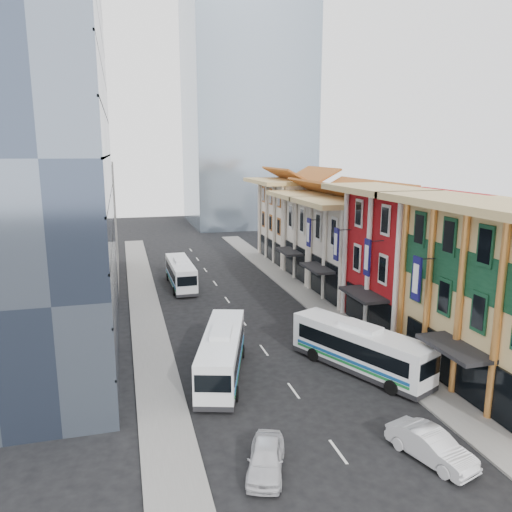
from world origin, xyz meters
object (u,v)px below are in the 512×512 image
object	(u,v)px
bus_left_far	(181,273)
sedan_right	(431,446)
office_tower	(20,156)
sedan_left	(266,458)
bus_left_near	(222,353)
bus_right	(360,347)

from	to	relation	value
bus_left_far	sedan_right	world-z (taller)	bus_left_far
office_tower	sedan_right	size ratio (longest dim) A/B	6.36
office_tower	sedan_left	distance (m)	26.76
bus_left_near	bus_left_far	xyz separation A→B (m)	(0.00, 24.16, -0.07)
office_tower	bus_left_far	distance (m)	24.88
bus_left_far	bus_right	distance (m)	27.61
office_tower	bus_right	size ratio (longest dim) A/B	2.73
bus_left_near	bus_left_far	distance (m)	24.16
office_tower	bus_left_near	distance (m)	20.04
bus_left_near	sedan_right	bearing A→B (deg)	-38.81
bus_left_far	sedan_right	bearing A→B (deg)	-78.03
sedan_left	sedan_right	size ratio (longest dim) A/B	0.90
office_tower	sedan_right	bearing A→B (deg)	-43.07
office_tower	bus_left_near	bearing A→B (deg)	-30.50
office_tower	bus_left_far	xyz separation A→B (m)	(12.93, 16.55, -13.34)
office_tower	sedan_left	size ratio (longest dim) A/B	7.05
office_tower	sedan_right	world-z (taller)	office_tower
sedan_left	bus_left_far	bearing A→B (deg)	110.77
office_tower	bus_right	bearing A→B (deg)	-22.59
sedan_left	sedan_right	xyz separation A→B (m)	(8.32, -1.25, 0.06)
bus_left_near	bus_left_far	bearing A→B (deg)	107.03
bus_right	sedan_right	bearing A→B (deg)	-121.70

